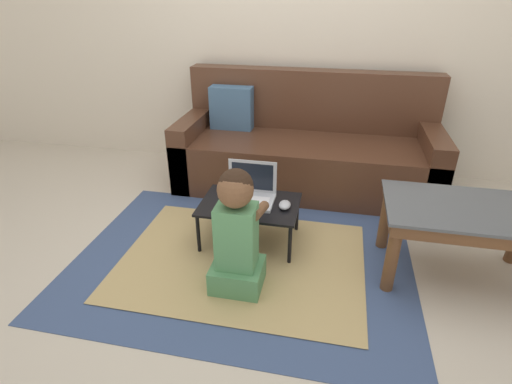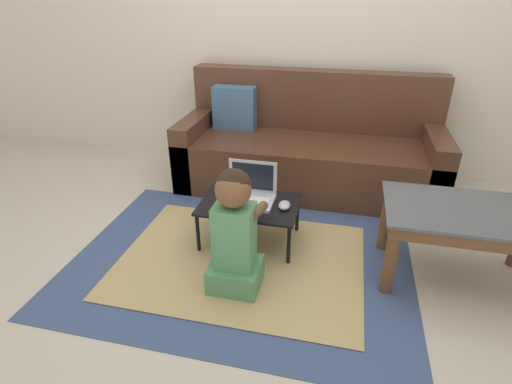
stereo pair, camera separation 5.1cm
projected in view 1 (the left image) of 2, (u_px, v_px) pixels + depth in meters
The scene contains 9 objects.
ground_plane at pixel (251, 264), 2.46m from camera, with size 16.00×16.00×0.00m, color beige.
wall_back at pixel (293, 23), 3.31m from camera, with size 9.00×0.06×2.50m.
area_rug at pixel (242, 261), 2.49m from camera, with size 2.07×1.52×0.01m.
couch at pixel (305, 150), 3.34m from camera, with size 2.09×0.80×0.91m.
coffee_table at pixel (466, 220), 2.21m from camera, with size 0.89×0.54×0.46m.
laptop_desk at pixel (250, 207), 2.57m from camera, with size 0.63×0.43×0.29m.
laptop at pixel (250, 195), 2.58m from camera, with size 0.32×0.23×0.24m.
computer_mouse at pixel (285, 205), 2.50m from camera, with size 0.07×0.11×0.04m.
person_seated at pixel (237, 232), 2.13m from camera, with size 0.28×0.41×0.73m.
Camera 1 is at (0.44, -1.93, 1.53)m, focal length 28.00 mm.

